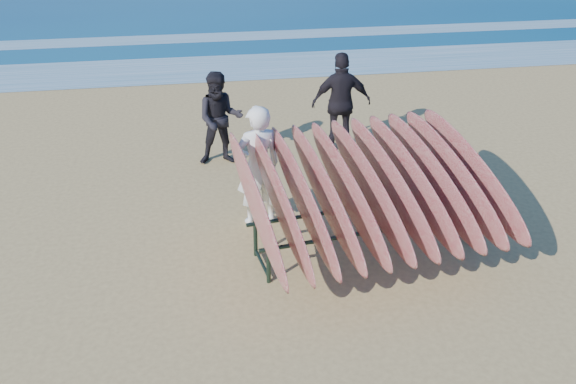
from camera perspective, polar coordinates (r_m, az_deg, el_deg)
name	(u,v)px	position (r m, az deg, el deg)	size (l,w,h in m)	color
ground	(298,287)	(7.83, 0.97, -8.87)	(120.00, 120.00, 0.00)	tan
foam_near	(232,67)	(16.88, -5.24, 11.55)	(160.00, 160.00, 0.00)	white
foam_far	(223,37)	(20.26, -6.09, 14.24)	(160.00, 160.00, 0.00)	white
surfboard_rack	(369,187)	(8.11, 7.57, 0.49)	(3.56, 3.39, 1.67)	#1C2E24
person_white	(258,166)	(8.78, -2.83, 2.41)	(0.67, 0.44, 1.84)	white
person_dark_a	(220,119)	(10.82, -6.36, 6.81)	(0.82, 0.64, 1.68)	black
person_dark_b	(341,103)	(11.32, 5.01, 8.31)	(1.09, 0.45, 1.86)	black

